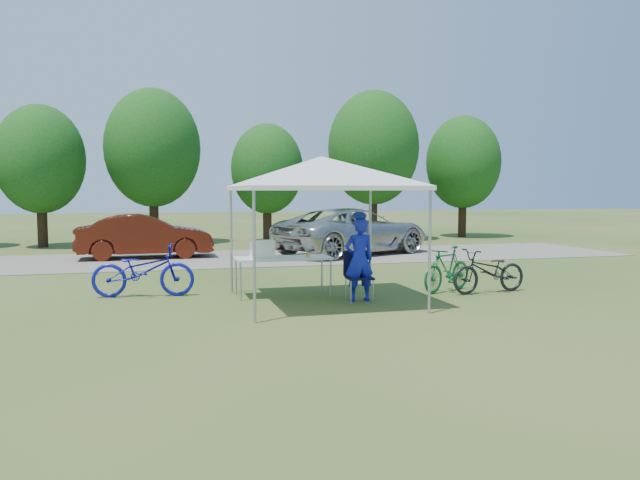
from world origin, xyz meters
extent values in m
plane|color=#2D5119|center=(0.00, 0.00, 0.00)|extent=(100.00, 100.00, 0.00)
cube|color=gray|center=(0.00, 8.00, 0.01)|extent=(24.00, 5.00, 0.02)
cylinder|color=#A5A5AA|center=(-1.50, -1.50, 1.05)|extent=(0.05, 0.05, 2.10)
cylinder|color=#A5A5AA|center=(1.50, -1.50, 1.05)|extent=(0.05, 0.05, 2.10)
cylinder|color=#A5A5AA|center=(-1.50, 1.50, 1.05)|extent=(0.05, 0.05, 2.10)
cylinder|color=#A5A5AA|center=(1.50, 1.50, 1.05)|extent=(0.05, 0.05, 2.10)
cube|color=silver|center=(0.00, 0.00, 2.14)|extent=(3.15, 3.15, 0.08)
pyramid|color=silver|center=(0.00, 0.00, 2.73)|extent=(4.53, 4.53, 0.55)
cylinder|color=#382314|center=(-7.00, 13.70, 0.88)|extent=(0.36, 0.36, 1.75)
ellipsoid|color=#144711|center=(-7.00, 13.70, 3.25)|extent=(3.20, 3.20, 4.00)
cylinder|color=#382314|center=(-3.00, 14.30, 1.01)|extent=(0.36, 0.36, 2.03)
ellipsoid|color=#144711|center=(-3.00, 14.30, 3.77)|extent=(3.71, 3.71, 4.64)
cylinder|color=#382314|center=(1.50, 14.10, 0.80)|extent=(0.36, 0.36, 1.61)
ellipsoid|color=#144711|center=(1.50, 14.10, 2.99)|extent=(2.94, 2.94, 3.68)
cylinder|color=#382314|center=(6.00, 13.80, 1.05)|extent=(0.36, 0.36, 2.10)
ellipsoid|color=#144711|center=(6.00, 13.80, 3.90)|extent=(3.84, 3.84, 4.80)
cylinder|color=#382314|center=(10.50, 14.40, 0.91)|extent=(0.36, 0.36, 1.82)
ellipsoid|color=#144711|center=(10.50, 14.40, 3.38)|extent=(3.33, 3.33, 4.16)
cube|color=white|center=(-0.55, 0.91, 0.76)|extent=(1.89, 0.79, 0.04)
cylinder|color=#A5A5AA|center=(-1.44, 0.57, 0.37)|extent=(0.04, 0.04, 0.74)
cylinder|color=#A5A5AA|center=(0.34, 0.57, 0.37)|extent=(0.04, 0.04, 0.74)
cylinder|color=#A5A5AA|center=(-1.44, 1.24, 0.37)|extent=(0.04, 0.04, 0.74)
cylinder|color=#A5A5AA|center=(0.34, 1.24, 0.37)|extent=(0.04, 0.04, 0.74)
cube|color=black|center=(0.73, -0.06, 0.45)|extent=(0.52, 0.52, 0.04)
cube|color=black|center=(0.73, 0.17, 0.70)|extent=(0.48, 0.08, 0.48)
cylinder|color=#A5A5AA|center=(0.52, -0.28, 0.21)|extent=(0.02, 0.02, 0.43)
cylinder|color=#A5A5AA|center=(0.94, -0.28, 0.21)|extent=(0.02, 0.02, 0.43)
cylinder|color=#A5A5AA|center=(0.52, 0.15, 0.21)|extent=(0.02, 0.02, 0.43)
cylinder|color=#A5A5AA|center=(0.94, 0.15, 0.21)|extent=(0.02, 0.02, 0.43)
cube|color=white|center=(-0.96, 0.91, 0.93)|extent=(0.45, 0.30, 0.30)
cube|color=white|center=(-0.96, 0.91, 1.10)|extent=(0.47, 0.32, 0.04)
cylinder|color=gold|center=(-0.05, 0.86, 0.81)|extent=(0.08, 0.08, 0.06)
imported|color=#1620B7|center=(0.73, -0.04, 0.79)|extent=(0.60, 0.41, 1.59)
imported|color=#1216A2|center=(-3.24, 1.53, 0.52)|extent=(2.04, 0.91, 1.04)
imported|color=#17682F|center=(2.85, 0.55, 0.47)|extent=(1.59, 1.14, 0.94)
imported|color=black|center=(3.61, 0.14, 0.46)|extent=(1.81, 0.86, 0.92)
imported|color=#B3B3AE|center=(3.30, 8.23, 0.77)|extent=(5.98, 4.55, 1.51)
imported|color=#53180D|center=(-3.29, 8.76, 0.69)|extent=(4.13, 1.56, 1.35)
camera|label=1|loc=(-3.02, -11.18, 2.10)|focal=35.00mm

